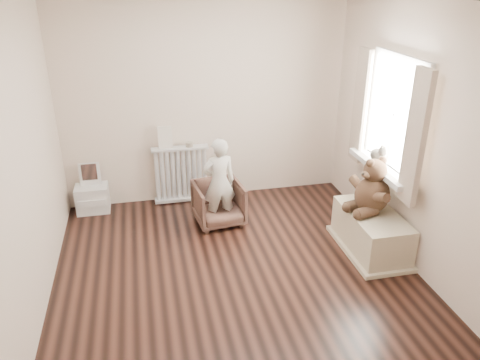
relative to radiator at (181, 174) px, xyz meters
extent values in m
cube|color=black|center=(0.36, -1.68, -0.39)|extent=(3.60, 3.60, 0.01)
cube|color=beige|center=(0.36, 0.12, 0.91)|extent=(3.60, 0.02, 2.60)
cube|color=beige|center=(0.36, -3.48, 0.91)|extent=(3.60, 0.02, 2.60)
cube|color=beige|center=(-1.44, -1.68, 0.91)|extent=(0.02, 3.60, 2.60)
cube|color=beige|center=(2.16, -1.68, 0.91)|extent=(0.02, 3.60, 2.60)
cube|color=white|center=(2.12, -1.38, 1.06)|extent=(0.03, 0.90, 1.10)
cube|color=silver|center=(2.03, -1.38, 0.48)|extent=(0.22, 1.10, 0.06)
cube|color=#C1AD96|center=(2.01, -1.95, 1.00)|extent=(0.06, 0.26, 1.30)
cube|color=#C1AD96|center=(2.01, -0.81, 1.00)|extent=(0.06, 0.26, 1.30)
cube|color=silver|center=(0.00, 0.00, 0.00)|extent=(0.72, 0.14, 0.76)
cube|color=beige|center=(-0.17, 0.00, 0.52)|extent=(0.17, 0.02, 0.29)
cylinder|color=#A59E8C|center=(0.12, 0.00, 0.40)|extent=(0.09, 0.09, 0.06)
cube|color=silver|center=(-1.13, -0.03, -0.11)|extent=(0.40, 0.29, 0.63)
imported|color=brown|center=(0.37, -0.67, -0.13)|extent=(0.61, 0.63, 0.52)
imported|color=beige|center=(0.37, -0.72, 0.17)|extent=(0.42, 0.30, 1.07)
cube|color=beige|center=(1.88, -1.62, -0.19)|extent=(0.51, 0.96, 0.45)
camera|label=1|loc=(-0.45, -5.59, 2.43)|focal=35.00mm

